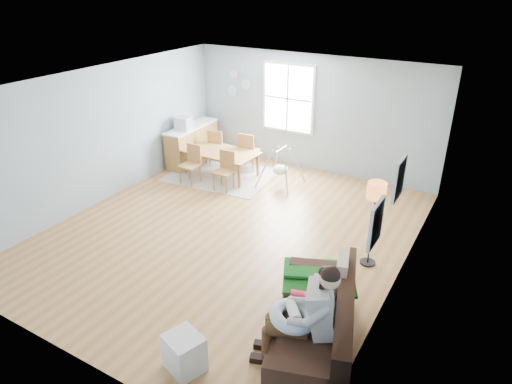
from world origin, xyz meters
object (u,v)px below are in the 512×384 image
Objects in this scene: storage_cube at (184,352)px; baby_swing at (281,169)px; dining_table at (221,164)px; chair_ne at (248,149)px; toddler at (316,289)px; chair_se at (225,168)px; sofa at (319,327)px; monitor at (183,123)px; father at (307,313)px; chair_nw at (217,145)px; floor_lamp at (376,198)px; chair_sw at (192,162)px; counter at (192,144)px.

baby_swing is (-1.43, 5.23, 0.15)m from storage_cube.
chair_ne is at bearing 61.24° from dining_table.
toddler reaches higher than chair_se.
chair_ne is at bearing 129.79° from sofa.
father is at bearing -39.60° from monitor.
chair_nw is at bearing 133.20° from dining_table.
storage_cube is 5.08m from chair_se.
chair_se is (-3.49, 3.17, -0.24)m from toddler.
storage_cube is at bearing -65.92° from chair_ne.
chair_se is at bearing -48.24° from chair_nw.
chair_nw is at bearing 153.10° from floor_lamp.
chair_nw is (-3.35, 5.55, 0.27)m from storage_cube.
chair_ne is 1.06× the size of baby_swing.
chair_sw is 1.43m from chair_ne.
dining_table is 4.55× the size of monitor.
father is 0.84× the size of counter.
floor_lamp is 3.88m from chair_se.
dining_table is 1.92× the size of baby_swing.
counter is (-1.59, 0.91, -0.01)m from chair_se.
chair_se is at bearing -46.21° from dining_table.
storage_cube is 0.61× the size of baby_swing.
father is 5.14m from chair_se.
chair_ne is (0.72, 1.24, 0.03)m from chair_sw.
sofa is 6.37m from chair_nw.
sofa is at bearing -39.22° from counter.
counter is at bearing 126.84° from chair_sw.
chair_nw is at bearing 121.15° from storage_cube.
chair_ne is (-2.52, 5.63, 0.28)m from storage_cube.
floor_lamp reaches higher than chair_ne.
floor_lamp reaches higher than monitor.
chair_se is at bearing -20.85° from monitor.
monitor is at bearing 160.43° from floor_lamp.
monitor reaches higher than chair_sw.
chair_sw reaches higher than storage_cube.
baby_swing is (1.92, -0.31, -0.12)m from chair_nw.
monitor is 2.63m from baby_swing.
father is 2.68× the size of storage_cube.
father reaches higher than monitor.
chair_nw is (-4.55, 4.74, -0.25)m from father.
floor_lamp is at bearing 89.65° from father.
chair_se is 1.78m from monitor.
baby_swing is (-2.66, 4.10, 0.08)m from sofa.
father reaches higher than toddler.
father is at bearing -38.97° from chair_sw.
chair_nw is (-4.58, 4.41, 0.20)m from sofa.
baby_swing is at bearing -9.30° from chair_nw.
counter is 2.56m from baby_swing.
chair_nw is at bearing -174.38° from chair_ne.
baby_swing is at bearing 120.68° from father.
father is at bearing -95.76° from sofa.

